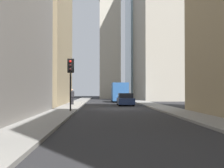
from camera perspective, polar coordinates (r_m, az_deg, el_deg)
name	(u,v)px	position (r m, az deg, el deg)	size (l,w,h in m)	color
ground_plane	(116,109)	(29.59, 0.72, -4.52)	(135.00, 135.00, 0.00)	#262628
sidewalk_right	(68,108)	(29.70, -8.01, -4.36)	(90.00, 2.20, 0.14)	gray
sidewalk_left	(163,108)	(30.15, 9.32, -4.31)	(90.00, 2.20, 0.14)	gray
building_left_far	(165,21)	(60.46, 9.59, 11.19)	(18.83, 10.00, 29.33)	#A8A091
building_right_midfar	(25,28)	(39.87, -15.57, 9.72)	(16.13, 10.00, 18.48)	#9E8966
church_spire	(110,19)	(68.13, -0.38, 11.67)	(4.82, 4.82, 32.34)	beige
delivery_truck	(119,92)	(46.72, 1.36, -1.51)	(6.46, 2.25, 2.84)	#285699
sedan_navy	(125,100)	(35.78, 2.46, -2.88)	(4.30, 1.78, 1.42)	navy
traffic_light_foreground	(71,72)	(24.33, -7.56, 2.12)	(0.43, 0.52, 4.05)	black
pedestrian	(72,96)	(35.73, -7.26, -2.17)	(0.26, 0.44, 1.76)	black
discarded_bottle	(81,104)	(35.32, -5.60, -3.57)	(0.07, 0.07, 0.27)	#999EA3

